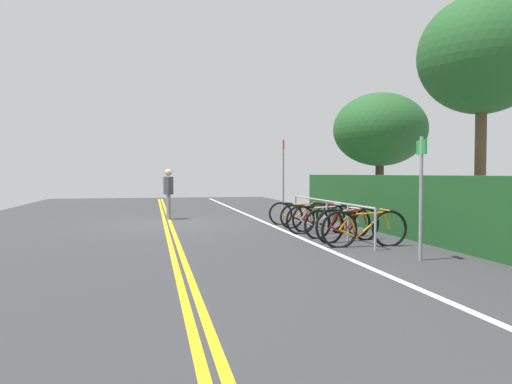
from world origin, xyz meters
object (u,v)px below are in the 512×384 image
at_px(bicycle_0, 299,214).
at_px(bicycle_2, 319,218).
at_px(pedestrian, 168,190).
at_px(tree_near_left, 380,130).
at_px(sign_post_far, 421,186).
at_px(bicycle_4, 338,223).
at_px(bicycle_6, 364,229).
at_px(bike_rack, 327,209).
at_px(bicycle_1, 309,216).
at_px(tree_mid, 482,56).
at_px(sign_post_near, 283,172).
at_px(bicycle_5, 348,225).
at_px(bicycle_3, 321,219).

bearing_deg(bicycle_0, bicycle_2, 4.93).
height_order(pedestrian, tree_near_left, tree_near_left).
bearing_deg(sign_post_far, tree_near_left, 158.64).
relative_size(bicycle_4, bicycle_6, 0.96).
distance_m(bike_rack, sign_post_far, 3.94).
relative_size(bicycle_1, bicycle_2, 1.06).
xyz_separation_m(bicycle_2, tree_mid, (1.40, 3.65, 4.00)).
relative_size(bicycle_6, pedestrian, 1.13).
relative_size(bicycle_0, bicycle_2, 1.01).
xyz_separation_m(sign_post_near, tree_near_left, (-0.83, 3.65, 1.46)).
height_order(bike_rack, bicycle_5, bike_rack).
bearing_deg(bicycle_1, bicycle_5, -0.90).
height_order(bicycle_0, sign_post_far, sign_post_far).
bearing_deg(bicycle_4, bike_rack, -179.18).
bearing_deg(bicycle_1, bicycle_3, -6.46).
xyz_separation_m(bicycle_4, bicycle_5, (0.68, -0.03, 0.03)).
bearing_deg(tree_mid, bike_rack, -100.53).
bearing_deg(bicycle_5, bicycle_6, 0.54).
relative_size(bicycle_2, bicycle_6, 0.89).
bearing_deg(bicycle_4, sign_post_far, 4.68).
xyz_separation_m(bicycle_1, sign_post_far, (5.31, 0.24, 0.94)).
xyz_separation_m(bicycle_2, pedestrian, (-3.99, -3.71, 0.59)).
height_order(bike_rack, sign_post_far, sign_post_far).
height_order(bike_rack, bicycle_6, bike_rack).
height_order(bicycle_3, tree_near_left, tree_near_left).
distance_m(bicycle_0, bicycle_5, 3.54).
bearing_deg(tree_near_left, bicycle_4, -34.30).
bearing_deg(bicycle_1, tree_near_left, 130.25).
distance_m(bicycle_5, bicycle_6, 0.82).
distance_m(bicycle_0, tree_near_left, 4.97).
relative_size(bicycle_2, bicycle_5, 0.97).
height_order(bicycle_1, tree_near_left, tree_near_left).
bearing_deg(tree_near_left, bicycle_0, -57.74).
bearing_deg(tree_mid, bicycle_6, -67.45).
bearing_deg(bicycle_2, bicycle_0, -175.07).
distance_m(bicycle_2, sign_post_far, 4.68).
bearing_deg(bicycle_5, bicycle_0, -179.21).
distance_m(bicycle_6, tree_mid, 5.65).
height_order(sign_post_near, sign_post_far, sign_post_near).
relative_size(bicycle_2, tree_near_left, 0.39).
height_order(bicycle_3, sign_post_far, sign_post_far).
bearing_deg(bike_rack, sign_post_far, 3.96).
bearing_deg(bike_rack, pedestrian, -142.09).
height_order(bicycle_2, sign_post_far, sign_post_far).
distance_m(bicycle_0, bicycle_6, 4.36).
relative_size(bike_rack, bicycle_6, 2.98).
bearing_deg(bicycle_5, pedestrian, -149.21).
xyz_separation_m(bicycle_4, bicycle_6, (1.50, -0.02, 0.03)).
bearing_deg(pedestrian, bicycle_3, 37.21).
bearing_deg(bike_rack, bicycle_3, -112.03).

